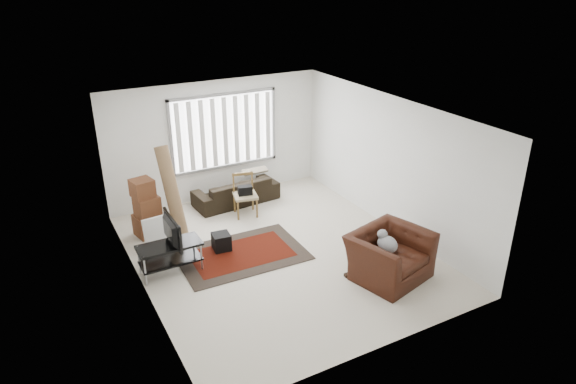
# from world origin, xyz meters

# --- Properties ---
(room) EXTENTS (6.00, 6.02, 2.71)m
(room) POSITION_xyz_m (0.03, 0.51, 1.76)
(room) COLOR beige
(room) RESTS_ON ground
(persian_rug) EXTENTS (2.35, 1.60, 0.02)m
(persian_rug) POSITION_xyz_m (-0.64, 0.28, 0.01)
(persian_rug) COLOR black
(persian_rug) RESTS_ON ground
(tv_stand) EXTENTS (1.10, 0.49, 0.55)m
(tv_stand) POSITION_xyz_m (-1.95, 0.34, 0.40)
(tv_stand) COLOR black
(tv_stand) RESTS_ON ground
(tv) EXTENTS (0.12, 0.89, 0.51)m
(tv) POSITION_xyz_m (-1.95, 0.34, 0.80)
(tv) COLOR black
(tv) RESTS_ON tv_stand
(subwoofer) EXTENTS (0.35, 0.35, 0.32)m
(subwoofer) POSITION_xyz_m (-0.89, 0.61, 0.18)
(subwoofer) COLOR black
(subwoofer) RESTS_ON persian_rug
(moving_boxes) EXTENTS (0.56, 0.53, 1.18)m
(moving_boxes) POSITION_xyz_m (-1.94, 1.89, 0.55)
(moving_boxes) COLOR brown
(moving_boxes) RESTS_ON ground
(white_flatpack) EXTENTS (0.55, 0.25, 0.68)m
(white_flatpack) POSITION_xyz_m (-1.92, 1.18, 0.34)
(white_flatpack) COLOR silver
(white_flatpack) RESTS_ON ground
(rolled_rug) EXTENTS (0.44, 0.81, 1.81)m
(rolled_rug) POSITION_xyz_m (-1.45, 1.70, 0.91)
(rolled_rug) COLOR brown
(rolled_rug) RESTS_ON ground
(sofa) EXTENTS (1.97, 0.97, 0.74)m
(sofa) POSITION_xyz_m (0.20, 2.45, 0.37)
(sofa) COLOR black
(sofa) RESTS_ON ground
(side_chair) EXTENTS (0.57, 0.57, 0.90)m
(side_chair) POSITION_xyz_m (0.14, 1.79, 0.50)
(side_chair) COLOR #928360
(side_chair) RESTS_ON ground
(armchair) EXTENTS (1.51, 1.39, 0.94)m
(armchair) POSITION_xyz_m (1.30, -1.61, 0.47)
(armchair) COLOR #34140A
(armchair) RESTS_ON ground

